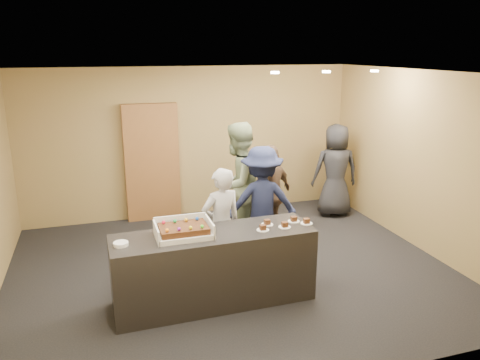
{
  "coord_description": "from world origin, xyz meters",
  "views": [
    {
      "loc": [
        -1.68,
        -5.73,
        3.0
      ],
      "look_at": [
        0.13,
        0.0,
        1.3
      ],
      "focal_mm": 35.0,
      "sensor_mm": 36.0,
      "label": 1
    }
  ],
  "objects_px": {
    "person_sage_man": "(238,184)",
    "person_brown_extra": "(271,194)",
    "storage_cabinet": "(152,163)",
    "person_navy_man": "(262,202)",
    "plate_stack": "(121,244)",
    "person_dark_suit": "(335,170)",
    "serving_counter": "(214,268)",
    "cake_box": "(183,232)",
    "sheet_cake": "(184,229)",
    "person_server_grey": "(221,225)"
  },
  "relations": [
    {
      "from": "person_server_grey",
      "to": "person_brown_extra",
      "type": "bearing_deg",
      "value": -150.74
    },
    {
      "from": "storage_cabinet",
      "to": "cake_box",
      "type": "bearing_deg",
      "value": -90.83
    },
    {
      "from": "cake_box",
      "to": "person_dark_suit",
      "type": "relative_size",
      "value": 0.38
    },
    {
      "from": "person_sage_man",
      "to": "storage_cabinet",
      "type": "bearing_deg",
      "value": -89.0
    },
    {
      "from": "serving_counter",
      "to": "cake_box",
      "type": "height_order",
      "value": "cake_box"
    },
    {
      "from": "storage_cabinet",
      "to": "sheet_cake",
      "type": "xyz_separation_m",
      "value": [
        -0.05,
        -3.16,
        -0.05
      ]
    },
    {
      "from": "sheet_cake",
      "to": "person_server_grey",
      "type": "height_order",
      "value": "person_server_grey"
    },
    {
      "from": "serving_counter",
      "to": "storage_cabinet",
      "type": "distance_m",
      "value": 3.23
    },
    {
      "from": "storage_cabinet",
      "to": "person_navy_man",
      "type": "xyz_separation_m",
      "value": [
        1.31,
        -2.07,
        -0.21
      ]
    },
    {
      "from": "person_server_grey",
      "to": "person_sage_man",
      "type": "relative_size",
      "value": 0.8
    },
    {
      "from": "person_sage_man",
      "to": "person_brown_extra",
      "type": "xyz_separation_m",
      "value": [
        0.51,
        -0.12,
        -0.17
      ]
    },
    {
      "from": "person_server_grey",
      "to": "person_dark_suit",
      "type": "distance_m",
      "value": 3.21
    },
    {
      "from": "cake_box",
      "to": "person_dark_suit",
      "type": "xyz_separation_m",
      "value": [
        3.25,
        2.33,
        -0.09
      ]
    },
    {
      "from": "person_brown_extra",
      "to": "storage_cabinet",
      "type": "bearing_deg",
      "value": -77.12
    },
    {
      "from": "person_navy_man",
      "to": "person_sage_man",
      "type": "bearing_deg",
      "value": -61.96
    },
    {
      "from": "cake_box",
      "to": "person_dark_suit",
      "type": "bearing_deg",
      "value": 35.61
    },
    {
      "from": "sheet_cake",
      "to": "person_dark_suit",
      "type": "distance_m",
      "value": 4.02
    },
    {
      "from": "serving_counter",
      "to": "cake_box",
      "type": "bearing_deg",
      "value": 175.27
    },
    {
      "from": "person_dark_suit",
      "to": "plate_stack",
      "type": "bearing_deg",
      "value": 42.8
    },
    {
      "from": "sheet_cake",
      "to": "plate_stack",
      "type": "relative_size",
      "value": 3.35
    },
    {
      "from": "cake_box",
      "to": "person_sage_man",
      "type": "height_order",
      "value": "person_sage_man"
    },
    {
      "from": "person_brown_extra",
      "to": "serving_counter",
      "type": "bearing_deg",
      "value": 16.85
    },
    {
      "from": "person_brown_extra",
      "to": "person_dark_suit",
      "type": "relative_size",
      "value": 0.93
    },
    {
      "from": "storage_cabinet",
      "to": "cake_box",
      "type": "height_order",
      "value": "storage_cabinet"
    },
    {
      "from": "sheet_cake",
      "to": "person_navy_man",
      "type": "xyz_separation_m",
      "value": [
        1.36,
        1.08,
        -0.17
      ]
    },
    {
      "from": "storage_cabinet",
      "to": "person_dark_suit",
      "type": "bearing_deg",
      "value": -14.08
    },
    {
      "from": "serving_counter",
      "to": "sheet_cake",
      "type": "relative_size",
      "value": 4.38
    },
    {
      "from": "storage_cabinet",
      "to": "plate_stack",
      "type": "relative_size",
      "value": 12.73
    },
    {
      "from": "person_brown_extra",
      "to": "cake_box",
      "type": "bearing_deg",
      "value": 9.69
    },
    {
      "from": "person_server_grey",
      "to": "person_sage_man",
      "type": "height_order",
      "value": "person_sage_man"
    },
    {
      "from": "cake_box",
      "to": "plate_stack",
      "type": "distance_m",
      "value": 0.72
    },
    {
      "from": "storage_cabinet",
      "to": "plate_stack",
      "type": "xyz_separation_m",
      "value": [
        -0.76,
        -3.21,
        -0.12
      ]
    },
    {
      "from": "person_navy_man",
      "to": "person_dark_suit",
      "type": "relative_size",
      "value": 0.98
    },
    {
      "from": "storage_cabinet",
      "to": "person_navy_man",
      "type": "height_order",
      "value": "storage_cabinet"
    },
    {
      "from": "serving_counter",
      "to": "storage_cabinet",
      "type": "bearing_deg",
      "value": 94.67
    },
    {
      "from": "cake_box",
      "to": "person_navy_man",
      "type": "bearing_deg",
      "value": 38.04
    },
    {
      "from": "person_navy_man",
      "to": "person_dark_suit",
      "type": "height_order",
      "value": "person_dark_suit"
    },
    {
      "from": "storage_cabinet",
      "to": "person_brown_extra",
      "type": "height_order",
      "value": "storage_cabinet"
    },
    {
      "from": "serving_counter",
      "to": "sheet_cake",
      "type": "xyz_separation_m",
      "value": [
        -0.35,
        0.0,
        0.55
      ]
    },
    {
      "from": "person_sage_man",
      "to": "person_brown_extra",
      "type": "distance_m",
      "value": 0.55
    },
    {
      "from": "person_navy_man",
      "to": "person_brown_extra",
      "type": "distance_m",
      "value": 0.56
    },
    {
      "from": "plate_stack",
      "to": "person_brown_extra",
      "type": "xyz_separation_m",
      "value": [
        2.39,
        1.59,
        -0.13
      ]
    },
    {
      "from": "serving_counter",
      "to": "person_server_grey",
      "type": "bearing_deg",
      "value": 64.7
    },
    {
      "from": "sheet_cake",
      "to": "person_navy_man",
      "type": "bearing_deg",
      "value": 38.65
    },
    {
      "from": "person_server_grey",
      "to": "cake_box",
      "type": "bearing_deg",
      "value": 27.66
    },
    {
      "from": "serving_counter",
      "to": "cake_box",
      "type": "distance_m",
      "value": 0.61
    },
    {
      "from": "plate_stack",
      "to": "person_navy_man",
      "type": "xyz_separation_m",
      "value": [
        2.07,
        1.13,
        -0.09
      ]
    },
    {
      "from": "sheet_cake",
      "to": "person_sage_man",
      "type": "xyz_separation_m",
      "value": [
        1.17,
        1.66,
        -0.03
      ]
    },
    {
      "from": "serving_counter",
      "to": "person_dark_suit",
      "type": "distance_m",
      "value": 3.76
    },
    {
      "from": "sheet_cake",
      "to": "storage_cabinet",
      "type": "bearing_deg",
      "value": 89.17
    }
  ]
}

